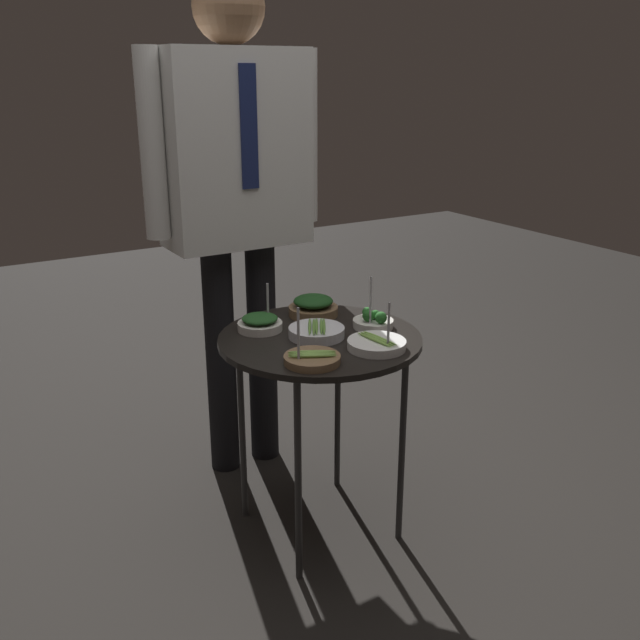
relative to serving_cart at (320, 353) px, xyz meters
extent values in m
plane|color=black|center=(0.00, 0.00, -0.60)|extent=(8.00, 8.00, 0.00)
cylinder|color=black|center=(0.00, 0.00, 0.04)|extent=(0.60, 0.60, 0.02)
cylinder|color=#2D2D2D|center=(0.18, -0.18, -0.28)|extent=(0.02, 0.02, 0.63)
cylinder|color=#2D2D2D|center=(-0.18, -0.18, -0.28)|extent=(0.02, 0.02, 0.63)
cylinder|color=#2D2D2D|center=(0.18, 0.18, -0.28)|extent=(0.02, 0.02, 0.63)
cylinder|color=#2D2D2D|center=(-0.18, 0.18, -0.28)|extent=(0.02, 0.02, 0.63)
cylinder|color=silver|center=(-0.01, 0.00, 0.07)|extent=(0.16, 0.16, 0.03)
ellipsoid|color=#5B8938|center=(0.01, -0.01, 0.09)|extent=(0.08, 0.12, 0.01)
ellipsoid|color=#5B8938|center=(0.00, -0.01, 0.09)|extent=(0.08, 0.12, 0.01)
ellipsoid|color=#5B8938|center=(-0.01, 0.00, 0.09)|extent=(0.08, 0.12, 0.01)
ellipsoid|color=#5B8938|center=(-0.02, 0.00, 0.09)|extent=(0.08, 0.12, 0.01)
ellipsoid|color=#5B8938|center=(-0.03, 0.01, 0.09)|extent=(0.08, 0.12, 0.01)
cylinder|color=silver|center=(-0.13, 0.14, 0.07)|extent=(0.13, 0.13, 0.02)
ellipsoid|color=#1E4C1E|center=(-0.13, 0.14, 0.09)|extent=(0.11, 0.11, 0.02)
cylinder|color=#ADADB2|center=(-0.09, 0.15, 0.12)|extent=(0.01, 0.01, 0.13)
cylinder|color=brown|center=(0.08, 0.17, 0.07)|extent=(0.16, 0.16, 0.03)
ellipsoid|color=#194219|center=(0.08, 0.17, 0.10)|extent=(0.12, 0.12, 0.04)
cylinder|color=brown|center=(-0.12, -0.16, 0.06)|extent=(0.15, 0.15, 0.02)
ellipsoid|color=#7AA847|center=(-0.12, -0.15, 0.08)|extent=(0.12, 0.07, 0.01)
ellipsoid|color=#7AA847|center=(-0.12, -0.16, 0.08)|extent=(0.12, 0.07, 0.01)
ellipsoid|color=#7AA847|center=(-0.13, -0.17, 0.08)|extent=(0.12, 0.07, 0.01)
ellipsoid|color=#7AA847|center=(-0.13, -0.18, 0.08)|extent=(0.12, 0.07, 0.01)
cylinder|color=#ADADB2|center=(-0.16, -0.16, 0.14)|extent=(0.01, 0.01, 0.16)
cylinder|color=silver|center=(0.18, -0.02, 0.07)|extent=(0.12, 0.12, 0.02)
sphere|color=#236023|center=(0.19, -0.01, 0.09)|extent=(0.03, 0.03, 0.03)
sphere|color=#236023|center=(0.18, 0.02, 0.09)|extent=(0.03, 0.03, 0.03)
sphere|color=#236023|center=(0.16, -0.02, 0.10)|extent=(0.04, 0.04, 0.04)
sphere|color=#236023|center=(0.18, -0.06, 0.10)|extent=(0.04, 0.04, 0.04)
cylinder|color=#ADADB2|center=(0.15, -0.04, 0.14)|extent=(0.01, 0.01, 0.17)
cylinder|color=white|center=(0.08, -0.17, 0.07)|extent=(0.16, 0.16, 0.02)
ellipsoid|color=#7AA847|center=(0.09, -0.16, 0.08)|extent=(0.02, 0.14, 0.01)
ellipsoid|color=#7AA847|center=(0.08, -0.17, 0.08)|extent=(0.02, 0.14, 0.01)
ellipsoid|color=#7AA847|center=(0.07, -0.17, 0.08)|extent=(0.02, 0.14, 0.01)
cylinder|color=#ADADB2|center=(0.09, -0.21, 0.13)|extent=(0.01, 0.01, 0.14)
cylinder|color=black|center=(-0.10, 0.50, -0.18)|extent=(0.10, 0.10, 0.83)
cylinder|color=black|center=(0.06, 0.50, -0.18)|extent=(0.10, 0.10, 0.83)
cube|color=silver|center=(-0.02, 0.50, 0.55)|extent=(0.47, 0.23, 0.62)
cube|color=navy|center=(-0.02, 0.39, 0.62)|extent=(0.06, 0.01, 0.37)
cylinder|color=silver|center=(-0.29, 0.50, 0.57)|extent=(0.08, 0.08, 0.57)
cylinder|color=silver|center=(0.25, 0.50, 0.57)|extent=(0.08, 0.08, 0.57)
sphere|color=#8C6647|center=(-0.02, 0.50, 0.97)|extent=(0.23, 0.23, 0.23)
camera|label=1|loc=(-1.01, -1.66, 0.78)|focal=40.00mm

